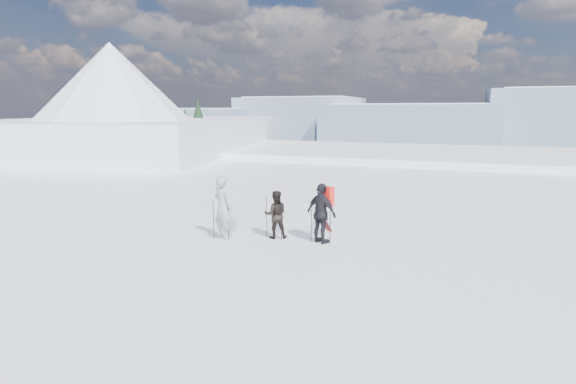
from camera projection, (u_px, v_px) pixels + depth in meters
name	position (u px, v px, depth m)	size (l,w,h in m)	color
lake_basin	(416.00, 230.00, 39.29)	(820.00, 820.00, 71.62)	white
far_mountain_range	(486.00, 121.00, 420.98)	(770.00, 110.00, 53.00)	slate
near_ridge	(156.00, 181.00, 47.21)	(31.37, 35.68, 25.62)	white
skier_grey	(223.00, 207.00, 13.82)	(0.73, 0.48, 1.99)	gray
skier_dark	(276.00, 215.00, 13.92)	(0.73, 0.57, 1.50)	black
skier_pack	(321.00, 214.00, 13.35)	(1.07, 0.44, 1.82)	black
backpack	(328.00, 173.00, 13.31)	(0.39, 0.22, 0.58)	red
ski_poles	(273.00, 220.00, 13.68)	(3.58, 0.72, 1.36)	black
skis_loose	(326.00, 225.00, 15.59)	(0.98, 1.60, 0.03)	black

